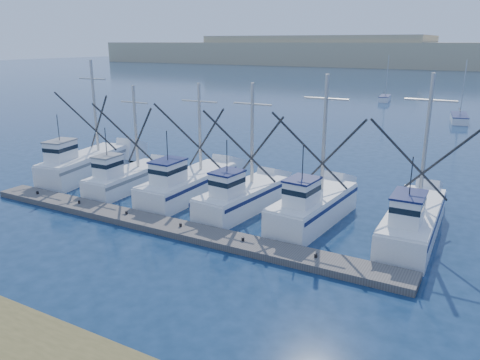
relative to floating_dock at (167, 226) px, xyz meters
name	(u,v)px	position (x,y,z in m)	size (l,w,h in m)	color
ground	(190,305)	(5.83, -5.98, -0.18)	(500.00, 500.00, 0.00)	#0E233D
floating_dock	(167,226)	(0.00, 0.00, 0.00)	(27.50, 1.83, 0.37)	#5D5853
trawler_fleet	(214,189)	(0.05, 5.08, 0.81)	(28.01, 9.23, 9.01)	white
sailboat_near	(459,118)	(11.00, 49.09, 0.30)	(2.81, 6.74, 8.10)	white
sailboat_far	(385,98)	(-2.90, 67.35, 0.32)	(2.20, 5.52, 8.10)	white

